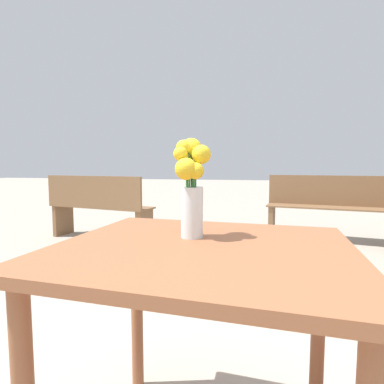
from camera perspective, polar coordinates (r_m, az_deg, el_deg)
table_front at (r=0.93m, az=2.05°, el=-17.11°), size 0.89×0.77×0.75m
flower_vase at (r=0.95m, az=-0.04°, el=1.32°), size 0.12×0.14×0.32m
bench_middle at (r=4.34m, az=26.01°, el=-2.23°), size 1.80×0.63×0.85m
bench_far at (r=4.11m, az=-17.60°, el=-2.55°), size 1.51×0.63×0.85m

